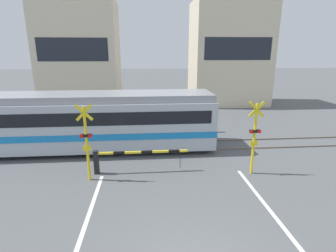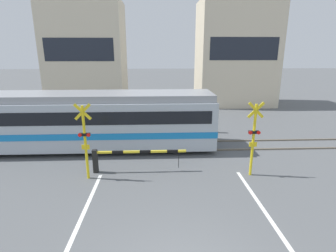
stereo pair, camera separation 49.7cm
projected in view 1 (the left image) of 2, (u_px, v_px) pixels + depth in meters
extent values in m
cube|color=#6B6051|center=(167.00, 151.00, 13.90)|extent=(50.00, 0.10, 0.08)
cube|color=#6B6051|center=(165.00, 142.00, 15.28)|extent=(50.00, 0.10, 0.08)
cube|color=white|center=(302.00, 251.00, 6.94)|extent=(0.14, 9.74, 0.01)
cube|color=#ADB7C1|center=(60.00, 124.00, 13.75)|extent=(16.13, 2.81, 2.45)
cube|color=gray|center=(57.00, 97.00, 13.36)|extent=(15.97, 2.48, 0.36)
cube|color=#197AC6|center=(61.00, 131.00, 13.85)|extent=(16.15, 2.87, 0.32)
cube|color=black|center=(59.00, 114.00, 13.60)|extent=(15.49, 2.86, 0.64)
cylinder|color=black|center=(156.00, 145.00, 13.76)|extent=(0.76, 0.12, 0.76)
cylinder|color=black|center=(155.00, 137.00, 15.14)|extent=(0.76, 0.12, 0.76)
cube|color=black|center=(96.00, 162.00, 11.24)|extent=(0.20, 0.20, 1.05)
cube|color=yellow|center=(142.00, 152.00, 11.29)|extent=(3.95, 0.09, 0.09)
cube|color=black|center=(119.00, 153.00, 11.21)|extent=(0.47, 0.10, 0.10)
cube|color=black|center=(147.00, 152.00, 11.31)|extent=(0.47, 0.10, 0.10)
cube|color=black|center=(174.00, 151.00, 11.41)|extent=(0.47, 0.10, 0.10)
cylinder|color=black|center=(180.00, 160.00, 11.54)|extent=(0.02, 0.02, 0.74)
cube|color=black|center=(212.00, 124.00, 17.14)|extent=(0.20, 0.20, 1.05)
cube|color=yellow|center=(182.00, 119.00, 16.87)|extent=(3.95, 0.09, 0.09)
cube|color=black|center=(197.00, 119.00, 16.95)|extent=(0.47, 0.10, 0.10)
cube|color=black|center=(179.00, 119.00, 16.85)|extent=(0.47, 0.10, 0.10)
cube|color=black|center=(161.00, 119.00, 16.75)|extent=(0.47, 0.10, 0.10)
cylinder|color=black|center=(157.00, 126.00, 16.85)|extent=(0.02, 0.02, 0.74)
cylinder|color=yellow|center=(87.00, 144.00, 10.42)|extent=(0.11, 0.11, 3.09)
cube|color=yellow|center=(84.00, 113.00, 10.07)|extent=(0.68, 0.04, 0.68)
cube|color=yellow|center=(84.00, 113.00, 10.07)|extent=(0.68, 0.04, 0.68)
cube|color=black|center=(86.00, 136.00, 10.32)|extent=(0.44, 0.12, 0.12)
cylinder|color=red|center=(81.00, 136.00, 10.24)|extent=(0.15, 0.03, 0.15)
cylinder|color=red|center=(90.00, 136.00, 10.26)|extent=(0.15, 0.03, 0.15)
cube|color=yellow|center=(87.00, 148.00, 10.45)|extent=(0.32, 0.03, 0.20)
cylinder|color=yellow|center=(254.00, 140.00, 10.99)|extent=(0.11, 0.11, 3.09)
cube|color=yellow|center=(257.00, 109.00, 10.64)|extent=(0.68, 0.04, 0.68)
cube|color=yellow|center=(257.00, 109.00, 10.64)|extent=(0.68, 0.04, 0.68)
cube|color=black|center=(255.00, 131.00, 10.89)|extent=(0.44, 0.12, 0.12)
cylinder|color=red|center=(252.00, 132.00, 10.80)|extent=(0.15, 0.03, 0.15)
cylinder|color=red|center=(259.00, 132.00, 10.83)|extent=(0.15, 0.03, 0.15)
cube|color=yellow|center=(254.00, 143.00, 11.01)|extent=(0.32, 0.03, 0.20)
cube|color=beige|center=(80.00, 55.00, 24.53)|extent=(7.01, 5.06, 9.62)
cube|color=#1E232D|center=(72.00, 50.00, 21.97)|extent=(5.89, 0.03, 1.92)
cube|color=beige|center=(229.00, 54.00, 25.69)|extent=(7.24, 5.06, 9.76)
cube|color=#1E232D|center=(238.00, 49.00, 23.13)|extent=(6.08, 0.03, 1.95)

